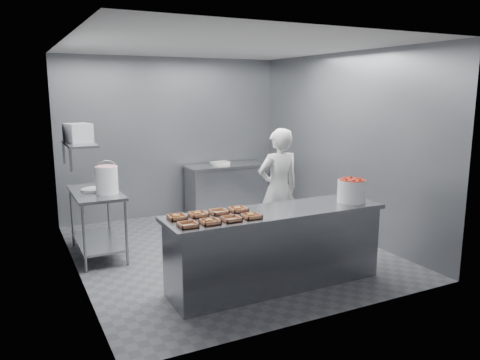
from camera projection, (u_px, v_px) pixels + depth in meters
name	position (u px, v px, depth m)	size (l,w,h in m)	color
floor	(226.00, 250.00, 6.64)	(4.50, 4.50, 0.00)	#4C4C51
ceiling	(225.00, 46.00, 6.11)	(4.50, 4.50, 0.00)	white
wall_back	(172.00, 138.00, 8.35)	(4.00, 0.04, 2.80)	slate
wall_left	(72.00, 162.00, 5.49)	(0.04, 4.50, 2.80)	slate
wall_right	(342.00, 145.00, 7.26)	(0.04, 4.50, 2.80)	slate
service_counter	(276.00, 248.00, 5.37)	(2.60, 0.70, 0.90)	slate
prep_table	(97.00, 213.00, 6.33)	(0.60, 1.20, 0.90)	slate
back_counter	(227.00, 188.00, 8.62)	(1.50, 0.60, 0.90)	slate
wall_shelf	(79.00, 144.00, 6.07)	(0.35, 0.90, 0.03)	slate
tray_0	(188.00, 225.00, 4.65)	(0.19, 0.18, 0.04)	tan
tray_1	(210.00, 221.00, 4.75)	(0.19, 0.18, 0.06)	tan
tray_2	(231.00, 219.00, 4.86)	(0.19, 0.18, 0.04)	tan
tray_3	(251.00, 216.00, 4.96)	(0.19, 0.18, 0.06)	tan
tray_4	(177.00, 217.00, 4.92)	(0.19, 0.18, 0.06)	tan
tray_5	(198.00, 214.00, 5.03)	(0.19, 0.18, 0.06)	tan
tray_6	(219.00, 212.00, 5.14)	(0.19, 0.18, 0.04)	tan
tray_7	(238.00, 209.00, 5.24)	(0.19, 0.18, 0.06)	tan
worker	(278.00, 189.00, 6.60)	(0.63, 0.41, 1.72)	silver
strawberry_tub	(352.00, 190.00, 5.65)	(0.34, 0.34, 0.28)	white
glaze_bucket	(107.00, 179.00, 6.10)	(0.30, 0.29, 0.44)	white
bucket_lid	(94.00, 190.00, 6.32)	(0.34, 0.34, 0.03)	white
rag	(102.00, 186.00, 6.57)	(0.15, 0.13, 0.02)	#CCB28C
appliance	(78.00, 133.00, 6.09)	(0.29, 0.33, 0.24)	gray
paper_stack	(220.00, 163.00, 8.47)	(0.30, 0.22, 0.06)	silver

